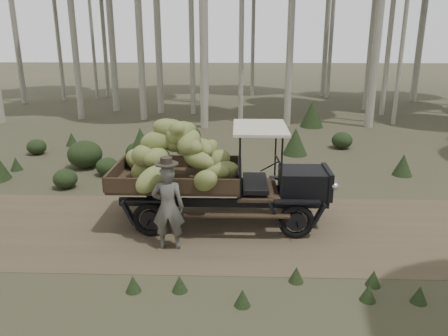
# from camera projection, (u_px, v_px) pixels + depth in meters

# --- Properties ---
(ground) EXTENTS (120.00, 120.00, 0.00)m
(ground) POSITION_uv_depth(u_px,v_px,m) (327.00, 231.00, 9.77)
(ground) COLOR #473D2B
(ground) RESTS_ON ground
(dirt_track) EXTENTS (70.00, 4.00, 0.01)m
(dirt_track) POSITION_uv_depth(u_px,v_px,m) (327.00, 231.00, 9.77)
(dirt_track) COLOR brown
(dirt_track) RESTS_ON ground
(banana_truck) EXTENTS (5.10, 2.59, 2.50)m
(banana_truck) POSITION_uv_depth(u_px,v_px,m) (201.00, 163.00, 9.88)
(banana_truck) COLOR black
(banana_truck) RESTS_ON ground
(farmer) EXTENTS (0.66, 0.49, 1.94)m
(farmer) POSITION_uv_depth(u_px,v_px,m) (168.00, 206.00, 8.74)
(farmer) COLOR #514F4A
(farmer) RESTS_ON ground
(undergrowth) EXTENTS (21.67, 24.50, 1.34)m
(undergrowth) POSITION_uv_depth(u_px,v_px,m) (325.00, 218.00, 9.12)
(undergrowth) COLOR #233319
(undergrowth) RESTS_ON ground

